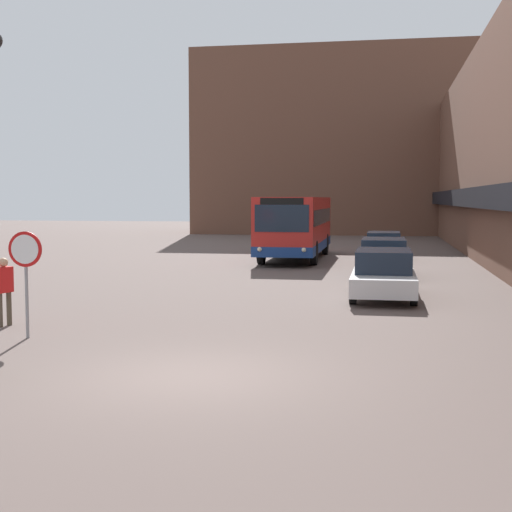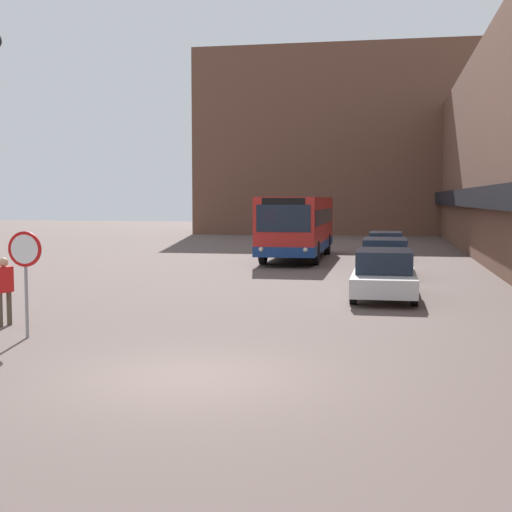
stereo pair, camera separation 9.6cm
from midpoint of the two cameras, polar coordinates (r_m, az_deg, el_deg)
name	(u,v)px [view 1 (the left image)]	position (r m, az deg, el deg)	size (l,w,h in m)	color
ground_plane	(190,376)	(12.25, -5.50, -9.54)	(160.00, 160.00, 0.00)	brown
building_backdrop_far	(347,143)	(62.72, 7.26, 8.95)	(26.00, 8.00, 15.59)	brown
city_bus	(296,225)	(35.41, 3.14, 2.48)	(2.70, 10.22, 3.07)	red
parked_car_front	(383,274)	(21.87, 10.03, -1.40)	(1.89, 4.73, 1.45)	silver
parked_car_middle	(383,258)	(27.74, 10.06, -0.15)	(1.91, 4.79, 1.47)	black
parked_car_back	(384,246)	(35.28, 10.09, 0.81)	(1.82, 4.73, 1.38)	silver
stop_sign	(26,261)	(15.96, -18.12, -0.38)	(0.76, 0.08, 2.30)	gray
pedestrian	(4,285)	(17.72, -19.67, -2.21)	(0.31, 0.51, 1.62)	brown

